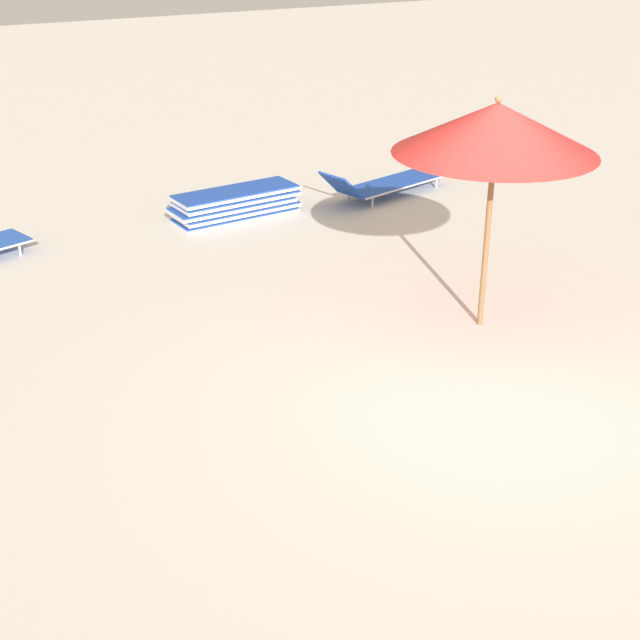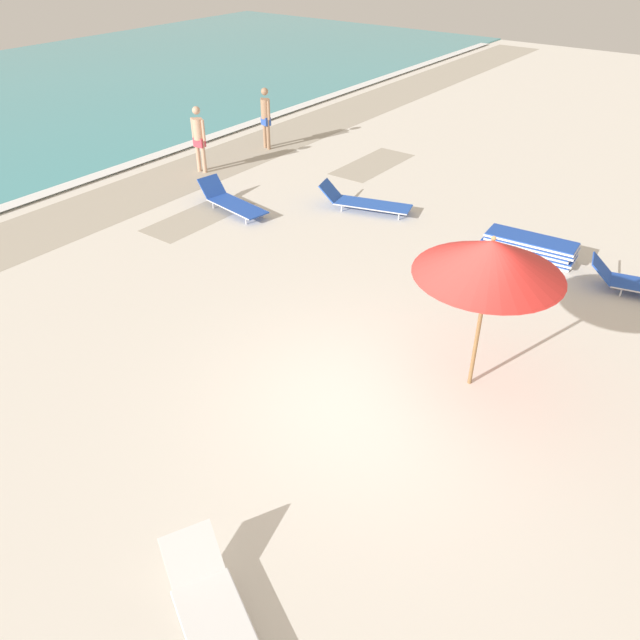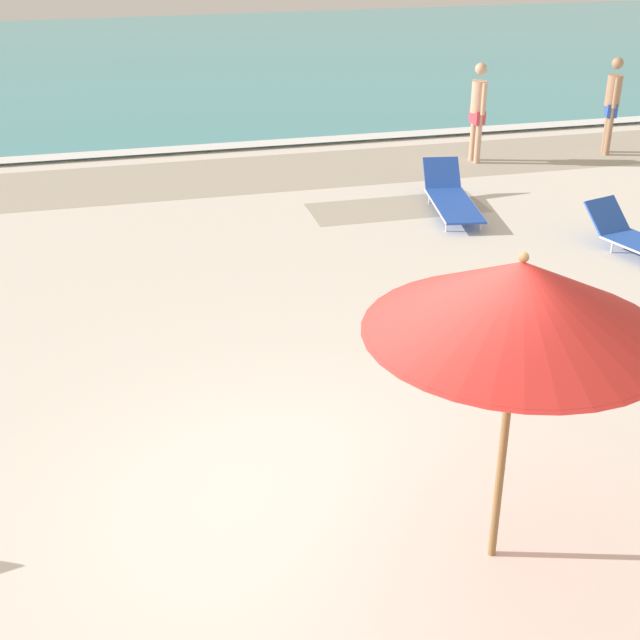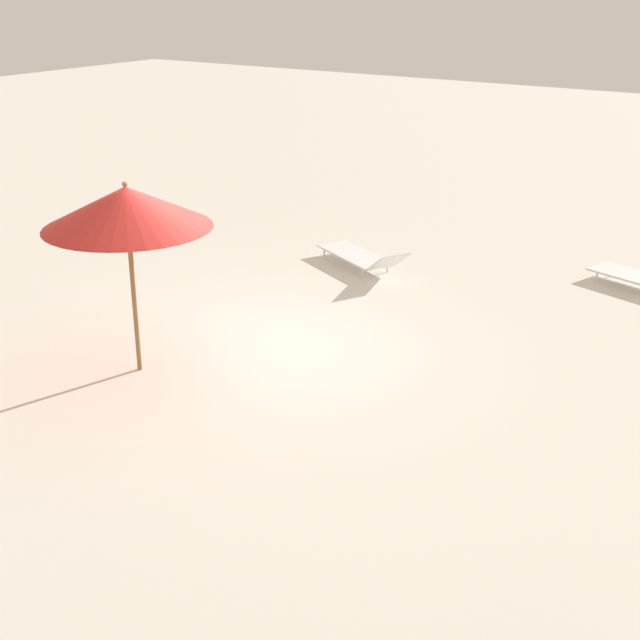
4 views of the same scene
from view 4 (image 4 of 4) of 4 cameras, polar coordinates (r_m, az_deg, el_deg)
The scene contains 3 objects.
ground_plane at distance 12.05m, azimuth -4.72°, elevation -2.48°, with size 60.00×60.00×0.16m.
beach_umbrella at distance 11.03m, azimuth -12.27°, elevation 7.03°, with size 2.07×2.07×2.46m.
sun_lounger_near_water_left at distance 15.34m, azimuth 2.72°, elevation 4.08°, with size 1.46×2.12×0.51m.
Camera 4 is at (8.59, 6.88, 4.82)m, focal length 50.00 mm.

